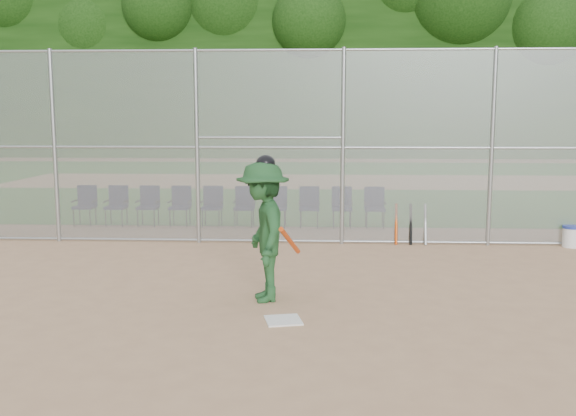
{
  "coord_description": "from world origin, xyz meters",
  "views": [
    {
      "loc": [
        0.52,
        -8.15,
        2.62
      ],
      "look_at": [
        0.0,
        2.5,
        1.1
      ],
      "focal_mm": 40.0,
      "sensor_mm": 36.0,
      "label": 1
    }
  ],
  "objects_px": {
    "chair_0": "(84,206)",
    "batter_at_plate": "(263,231)",
    "home_plate": "(283,320)",
    "water_cooler": "(571,236)"
  },
  "relations": [
    {
      "from": "batter_at_plate",
      "to": "water_cooler",
      "type": "height_order",
      "value": "batter_at_plate"
    },
    {
      "from": "water_cooler",
      "to": "chair_0",
      "type": "distance_m",
      "value": 11.0
    },
    {
      "from": "chair_0",
      "to": "batter_at_plate",
      "type": "bearing_deg",
      "value": -51.63
    },
    {
      "from": "home_plate",
      "to": "water_cooler",
      "type": "distance_m",
      "value": 7.5
    },
    {
      "from": "chair_0",
      "to": "water_cooler",
      "type": "bearing_deg",
      "value": -11.03
    },
    {
      "from": "home_plate",
      "to": "water_cooler",
      "type": "bearing_deg",
      "value": 42.16
    },
    {
      "from": "home_plate",
      "to": "chair_0",
      "type": "bearing_deg",
      "value": 126.25
    },
    {
      "from": "batter_at_plate",
      "to": "water_cooler",
      "type": "bearing_deg",
      "value": 34.65
    },
    {
      "from": "batter_at_plate",
      "to": "home_plate",
      "type": "bearing_deg",
      "value": -70.46
    },
    {
      "from": "water_cooler",
      "to": "home_plate",
      "type": "bearing_deg",
      "value": -137.84
    }
  ]
}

